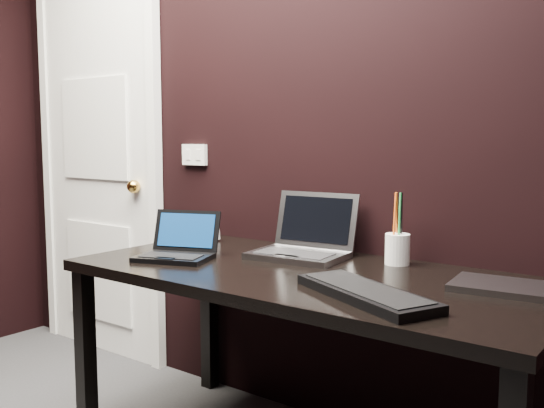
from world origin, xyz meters
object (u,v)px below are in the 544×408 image
Objects in this scene: door at (99,166)px; ext_keyboard at (366,293)px; closed_laptop at (503,287)px; mobile_phone at (168,239)px; netbook at (178,249)px; pen_cup at (397,248)px; desk_phone at (194,234)px; desk at (307,293)px; silver_laptop at (303,245)px.

door is 4.14× the size of ext_keyboard.
mobile_phone reaches higher than closed_laptop.
pen_cup is at bearing 29.41° from netbook.
desk_phone is at bearing 90.25° from mobile_phone.
door is 23.06× the size of mobile_phone.
ext_keyboard is at bearing -19.66° from desk_phone.
netbook is at bearing -150.59° from pen_cup.
desk_phone is (-0.73, 0.18, 0.12)m from desk.
door is at bearing 173.29° from silver_laptop.
silver_laptop reaches higher than netbook.
door is 2.30m from closed_laptop.
ext_keyboard reaches higher than closed_laptop.
pen_cup reaches higher than mobile_phone.
silver_laptop is 1.76× the size of desk_phone.
pen_cup is at bearing 54.96° from desk.
door is 5.60× the size of silver_laptop.
closed_laptop is at bearing 4.53° from mobile_phone.
pen_cup is (0.36, 0.09, 0.02)m from silver_laptop.
closed_laptop is (0.29, 0.33, -0.00)m from ext_keyboard.
desk is at bearing -125.04° from pen_cup.
pen_cup reaches higher than closed_laptop.
desk is at bearing -167.73° from closed_laptop.
mobile_phone reaches higher than ext_keyboard.
ext_keyboard is 1.95× the size of pen_cup.
closed_laptop is at bearing 12.27° from desk.
desk is 5.00× the size of netbook.
desk_phone reaches higher than closed_laptop.
door is 1.53m from silver_laptop.
silver_laptop is 0.57m from desk_phone.
desk_phone is 0.94m from pen_cup.
netbook is 1.06× the size of closed_laptop.
desk_phone reaches higher than ext_keyboard.
desk_phone is at bearing -11.89° from door.
desk_phone is (0.92, -0.19, -0.27)m from door.
ext_keyboard is 1.09m from mobile_phone.
netbook is at bearing -138.82° from silver_laptop.
pen_cup is (1.85, -0.09, -0.24)m from door.
desk_phone is (-0.21, 0.30, 0.00)m from netbook.
silver_laptop reaches higher than desk.
netbook is at bearing -55.17° from desk_phone.
desk is 0.40m from ext_keyboard.
silver_laptop reaches higher than ext_keyboard.
closed_laptop is at bearing -19.66° from pen_cup.
mobile_phone is (0.00, -0.15, -0.00)m from desk_phone.
mobile_phone is at bearing -164.46° from pen_cup.
ext_keyboard is 5.57× the size of mobile_phone.
closed_laptop is at bearing 12.57° from netbook.
door reaches higher than silver_laptop.
closed_laptop reaches higher than desk.
ext_keyboard reaches higher than desk.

